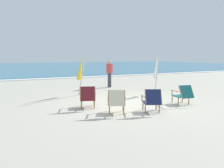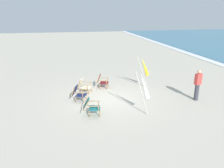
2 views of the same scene
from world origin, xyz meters
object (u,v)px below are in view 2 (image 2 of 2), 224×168
(umbrella_furled_yellow, at_px, (145,67))
(person_near_chairs, at_px, (198,85))
(beach_chair_far_center, at_px, (102,81))
(beach_chair_front_left, at_px, (78,93))
(umbrella_furled_white, at_px, (144,86))
(beach_chair_front_right, at_px, (84,85))
(beach_chair_mid_center, at_px, (91,106))

(umbrella_furled_yellow, xyz_separation_m, person_near_chairs, (2.39, 2.02, -0.46))
(beach_chair_far_center, height_order, umbrella_furled_yellow, umbrella_furled_yellow)
(beach_chair_front_left, xyz_separation_m, umbrella_furled_yellow, (-1.25, 3.98, 0.87))
(umbrella_furled_yellow, relative_size, person_near_chairs, 1.22)
(beach_chair_far_center, bearing_deg, beach_chair_front_left, -40.27)
(umbrella_furled_yellow, bearing_deg, umbrella_furled_white, -19.78)
(beach_chair_far_center, height_order, person_near_chairs, person_near_chairs)
(beach_chair_far_center, relative_size, person_near_chairs, 0.51)
(beach_chair_front_right, relative_size, beach_chair_front_left, 1.01)
(beach_chair_front_right, relative_size, person_near_chairs, 0.54)
(beach_chair_mid_center, height_order, person_near_chairs, person_near_chairs)
(beach_chair_front_right, distance_m, umbrella_furled_yellow, 3.71)
(beach_chair_front_left, bearing_deg, beach_chair_far_center, 139.73)
(beach_chair_far_center, relative_size, beach_chair_front_right, 0.95)
(umbrella_furled_white, bearing_deg, umbrella_furled_yellow, 160.22)
(beach_chair_far_center, relative_size, umbrella_furled_yellow, 0.42)
(beach_chair_front_right, height_order, beach_chair_front_left, same)
(umbrella_furled_yellow, distance_m, umbrella_furled_white, 3.64)
(beach_chair_mid_center, relative_size, umbrella_furled_white, 0.41)
(beach_chair_mid_center, distance_m, umbrella_furled_white, 2.50)
(beach_chair_front_right, xyz_separation_m, person_near_chairs, (2.27, 5.63, 0.41))
(beach_chair_front_right, distance_m, umbrella_furled_white, 4.17)
(beach_chair_far_center, bearing_deg, beach_chair_front_right, -61.30)
(beach_chair_far_center, distance_m, umbrella_furled_white, 4.21)
(beach_chair_far_center, relative_size, umbrella_furled_white, 0.41)
(beach_chair_far_center, bearing_deg, beach_chair_mid_center, -16.28)
(beach_chair_far_center, height_order, beach_chair_mid_center, beach_chair_far_center)
(beach_chair_far_center, xyz_separation_m, umbrella_furled_white, (3.92, 1.26, 0.91))
(beach_chair_front_left, height_order, umbrella_furled_white, umbrella_furled_white)
(beach_chair_front_left, distance_m, umbrella_furled_yellow, 4.26)
(beach_chair_far_center, height_order, beach_chair_front_left, beach_chair_far_center)
(umbrella_furled_yellow, bearing_deg, beach_chair_mid_center, -49.33)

